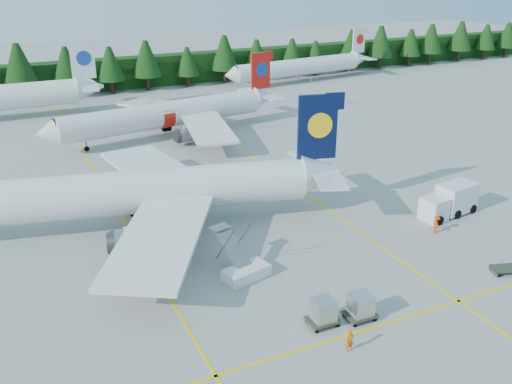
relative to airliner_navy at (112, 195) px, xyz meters
name	(u,v)px	position (x,y,z in m)	size (l,w,h in m)	color
ground	(349,281)	(15.21, -17.58, -3.70)	(320.00, 320.00, 0.00)	#A1A19B
taxi_stripe_a	(123,218)	(1.21, 2.42, -3.69)	(0.25, 120.00, 0.01)	yellow
taxi_stripe_b	(296,187)	(21.21, 2.42, -3.69)	(0.25, 120.00, 0.01)	yellow
taxi_stripe_cross	(396,321)	(15.21, -23.58, -3.69)	(80.00, 0.25, 0.01)	yellow
treeline_hedge	(121,73)	(15.21, 64.42, -0.70)	(220.00, 4.00, 6.00)	black
airliner_navy	(112,195)	(0.00, 0.00, 0.00)	(41.74, 33.99, 12.29)	silver
airliner_red	(161,116)	(12.84, 27.96, -0.46)	(36.78, 30.03, 10.76)	silver
airliner_far_right	(294,67)	(49.21, 54.30, -0.46)	(35.45, 7.46, 10.33)	silver
airstairs	(244,269)	(7.75, -13.26, -2.95)	(4.14, 5.63, 3.40)	silver
service_truck	(449,201)	(31.58, -10.86, -2.15)	(6.74, 3.28, 3.12)	silver
uld_pair	(342,308)	(11.55, -21.99, -2.54)	(5.07, 2.29, 1.71)	#373B2B
crew_a	(350,341)	(10.23, -25.04, -2.86)	(0.61, 0.40, 1.66)	#F05A05
crew_c	(436,224)	(27.69, -13.58, -2.82)	(0.72, 0.49, 1.74)	#E93904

